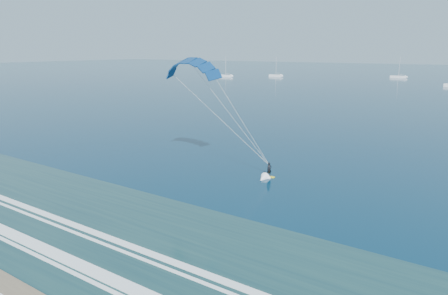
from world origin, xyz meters
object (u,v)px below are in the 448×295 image
at_px(sailboat_0, 226,76).
at_px(sailboat_1, 276,76).
at_px(kitesurfer_rig, 227,110).
at_px(sailboat_2, 398,77).

bearing_deg(sailboat_0, sailboat_1, 37.39).
height_order(kitesurfer_rig, sailboat_2, kitesurfer_rig).
height_order(kitesurfer_rig, sailboat_1, kitesurfer_rig).
distance_m(kitesurfer_rig, sailboat_0, 179.23).
distance_m(kitesurfer_rig, sailboat_2, 195.23).
bearing_deg(sailboat_0, kitesurfer_rig, -56.62).
bearing_deg(sailboat_1, sailboat_2, 24.88).
height_order(sailboat_0, sailboat_1, sailboat_0).
bearing_deg(kitesurfer_rig, sailboat_1, 114.50).
distance_m(sailboat_0, sailboat_2, 93.61).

